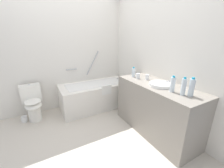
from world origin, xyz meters
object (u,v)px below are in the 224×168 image
(water_bottle_2, at_px, (192,87))
(toilet_paper_roll, at_px, (24,119))
(water_bottle_0, at_px, (184,87))
(bathtub, at_px, (96,94))
(toilet, at_px, (33,103))
(water_bottle_3, at_px, (173,84))
(sink_basin, at_px, (160,84))
(sink_faucet, at_px, (169,82))
(water_bottle_1, at_px, (133,72))
(drinking_glass_1, at_px, (138,76))
(drinking_glass_0, at_px, (147,77))

(water_bottle_2, bearing_deg, toilet_paper_roll, 136.31)
(water_bottle_0, bearing_deg, bathtub, 105.28)
(toilet, xyz_separation_m, water_bottle_3, (1.77, -1.74, 0.61))
(sink_basin, bearing_deg, water_bottle_0, -92.33)
(sink_faucet, xyz_separation_m, water_bottle_3, (-0.24, -0.25, 0.08))
(bathtub, xyz_separation_m, water_bottle_0, (0.49, -1.80, 0.67))
(water_bottle_1, distance_m, toilet_paper_roll, 2.32)
(water_bottle_3, bearing_deg, drinking_glass_1, 90.36)
(water_bottle_2, xyz_separation_m, water_bottle_3, (-0.08, 0.22, -0.01))
(toilet, xyz_separation_m, water_bottle_1, (1.76, -0.87, 0.59))
(water_bottle_1, height_order, toilet_paper_roll, water_bottle_1)
(sink_basin, relative_size, water_bottle_1, 1.79)
(sink_basin, height_order, water_bottle_3, water_bottle_3)
(drinking_glass_0, relative_size, drinking_glass_1, 0.98)
(toilet, bearing_deg, sink_faucet, 49.90)
(sink_basin, distance_m, water_bottle_1, 0.63)
(toilet, distance_m, drinking_glass_0, 2.25)
(water_bottle_3, bearing_deg, drinking_glass_0, 81.23)
(toilet, xyz_separation_m, drinking_glass_0, (1.86, -1.14, 0.55))
(toilet, height_order, water_bottle_0, water_bottle_0)
(sink_basin, xyz_separation_m, water_bottle_1, (-0.04, 0.63, 0.06))
(bathtub, relative_size, toilet_paper_roll, 14.31)
(toilet, height_order, drinking_glass_0, drinking_glass_0)
(sink_faucet, xyz_separation_m, water_bottle_0, (-0.22, -0.39, 0.09))
(water_bottle_0, distance_m, water_bottle_2, 0.09)
(water_bottle_1, bearing_deg, water_bottle_0, -88.40)
(bathtub, distance_m, toilet, 1.30)
(toilet, bearing_deg, drinking_glass_0, 55.10)
(sink_faucet, bearing_deg, water_bottle_2, -108.54)
(sink_basin, height_order, drinking_glass_0, drinking_glass_0)
(bathtub, height_order, water_bottle_2, bathtub)
(toilet_paper_roll, bearing_deg, sink_basin, -36.64)
(bathtub, bearing_deg, drinking_glass_1, -63.11)
(water_bottle_3, xyz_separation_m, drinking_glass_1, (-0.00, 0.74, -0.06))
(bathtub, height_order, sink_basin, bathtub)
(sink_basin, xyz_separation_m, drinking_glass_1, (-0.04, 0.49, 0.02))
(water_bottle_2, distance_m, drinking_glass_0, 0.82)
(water_bottle_0, relative_size, water_bottle_3, 1.07)
(bathtub, bearing_deg, water_bottle_3, -74.20)
(drinking_glass_0, distance_m, toilet_paper_roll, 2.50)
(water_bottle_2, height_order, water_bottle_3, water_bottle_2)
(water_bottle_2, bearing_deg, water_bottle_1, 94.58)
(sink_faucet, distance_m, water_bottle_2, 0.50)
(toilet, bearing_deg, water_bottle_3, 42.01)
(toilet_paper_roll, bearing_deg, water_bottle_1, -23.75)
(sink_basin, height_order, water_bottle_1, water_bottle_1)
(water_bottle_0, bearing_deg, drinking_glass_0, 84.71)
(water_bottle_0, height_order, water_bottle_2, water_bottle_2)
(toilet, height_order, toilet_paper_roll, toilet)
(drinking_glass_1, relative_size, toilet_paper_roll, 0.85)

